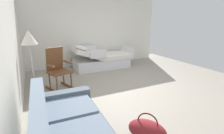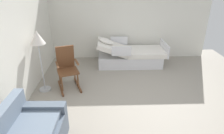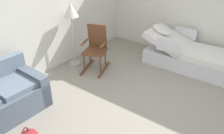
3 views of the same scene
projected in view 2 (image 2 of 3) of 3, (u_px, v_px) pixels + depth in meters
name	position (u px, v px, depth m)	size (l,w,h in m)	color
ground_plane	(140.00, 101.00, 4.42)	(6.74, 6.74, 0.00)	gray
back_wall	(11.00, 45.00, 3.78)	(5.59, 0.10, 2.70)	silver
side_wall	(128.00, 18.00, 6.36)	(0.10, 5.24, 2.70)	silver
hospital_bed	(130.00, 56.00, 6.18)	(1.05, 2.11, 0.93)	silver
rocking_chair	(67.00, 68.00, 4.83)	(0.88, 0.70, 1.05)	brown
floor_lamp	(38.00, 42.00, 4.38)	(0.34, 0.34, 1.48)	#B2B5BA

